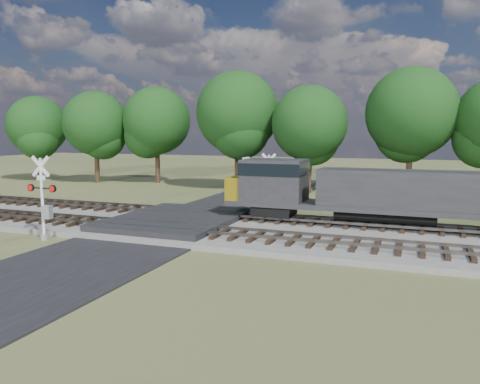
% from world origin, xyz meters
% --- Properties ---
extents(ground, '(160.00, 160.00, 0.00)m').
position_xyz_m(ground, '(0.00, 0.00, 0.00)').
color(ground, '#48552D').
rests_on(ground, ground).
extents(ballast_bed, '(140.00, 10.00, 0.30)m').
position_xyz_m(ballast_bed, '(10.00, 0.50, 0.15)').
color(ballast_bed, gray).
rests_on(ballast_bed, ground).
extents(road, '(7.00, 60.00, 0.08)m').
position_xyz_m(road, '(0.00, 0.00, 0.04)').
color(road, black).
rests_on(road, ground).
extents(crossing_panel, '(7.00, 9.00, 0.62)m').
position_xyz_m(crossing_panel, '(0.00, 0.50, 0.32)').
color(crossing_panel, '#262628').
rests_on(crossing_panel, ground).
extents(track_near, '(140.00, 2.60, 0.33)m').
position_xyz_m(track_near, '(3.12, -2.00, 0.41)').
color(track_near, black).
rests_on(track_near, ballast_bed).
extents(track_far, '(140.00, 2.60, 0.33)m').
position_xyz_m(track_far, '(3.12, 3.00, 0.41)').
color(track_far, black).
rests_on(track_far, ballast_bed).
extents(crossing_signal_near, '(1.82, 0.39, 4.50)m').
position_xyz_m(crossing_signal_near, '(-4.74, -5.27, 1.87)').
color(crossing_signal_near, silver).
rests_on(crossing_signal_near, ground).
extents(crossing_signal_far, '(1.72, 0.37, 4.28)m').
position_xyz_m(crossing_signal_far, '(3.85, 6.70, 1.78)').
color(crossing_signal_far, silver).
rests_on(crossing_signal_far, ground).
extents(equipment_shed, '(4.44, 4.44, 2.71)m').
position_xyz_m(equipment_shed, '(11.26, 11.89, 1.37)').
color(equipment_shed, '#432F1D').
rests_on(equipment_shed, ground).
extents(treeline, '(77.47, 10.75, 11.76)m').
position_xyz_m(treeline, '(6.59, 19.73, 6.93)').
color(treeline, black).
rests_on(treeline, ground).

